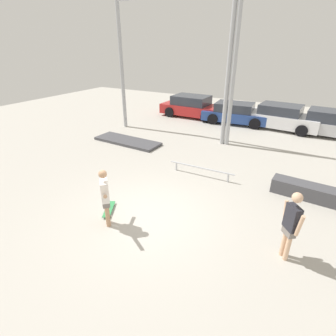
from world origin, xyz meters
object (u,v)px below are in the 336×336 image
object	(u,v)px
skateboard	(109,209)
manual_pad	(127,141)
parked_car_blue	(236,113)
parked_car_silver	(334,124)
grind_rail	(201,169)
parked_car_red	(193,107)
parked_car_white	(281,117)
grind_box	(316,193)
bystander	(291,223)
skateboarder	(105,195)

from	to	relation	value
skateboard	manual_pad	size ratio (longest dim) A/B	0.24
parked_car_blue	parked_car_silver	xyz separation A→B (m)	(5.16, 0.04, 0.04)
grind_rail	parked_car_red	distance (m)	8.78
parked_car_red	parked_car_white	world-z (taller)	parked_car_red
skateboard	parked_car_red	bearing A→B (deg)	164.49
grind_box	bystander	bearing A→B (deg)	-99.34
parked_car_blue	parked_car_silver	distance (m)	5.16
grind_rail	parked_car_blue	xyz separation A→B (m)	(-0.95, 7.65, 0.31)
manual_pad	parked_car_red	world-z (taller)	parked_car_red
skateboarder	manual_pad	world-z (taller)	skateboarder
grind_rail	parked_car_white	world-z (taller)	parked_car_white
skateboard	parked_car_red	distance (m)	11.54
grind_box	parked_car_red	bearing A→B (deg)	135.14
manual_pad	parked_car_silver	distance (m)	10.73
manual_pad	grind_rail	xyz separation A→B (m)	(4.60, -1.58, 0.22)
parked_car_red	parked_car_silver	bearing A→B (deg)	0.07
parked_car_red	skateboard	bearing A→B (deg)	-76.52
grind_rail	bystander	world-z (taller)	bystander
parked_car_white	bystander	size ratio (longest dim) A/B	2.40
grind_box	grind_rail	distance (m)	3.76
parked_car_red	grind_rail	bearing A→B (deg)	-62.23
grind_rail	parked_car_red	bearing A→B (deg)	116.58
grind_box	manual_pad	size ratio (longest dim) A/B	0.76
parked_car_white	parked_car_red	bearing A→B (deg)	-175.77
skateboard	grind_rail	size ratio (longest dim) A/B	0.33
manual_pad	grind_rail	distance (m)	4.87
skateboarder	parked_car_red	xyz separation A→B (m)	(-2.85, 11.74, -0.25)
parked_car_red	bystander	bearing A→B (deg)	-55.03
parked_car_blue	grind_box	bearing A→B (deg)	-62.31
parked_car_silver	bystander	distance (m)	10.61
parked_car_blue	skateboard	bearing A→B (deg)	-97.28
skateboard	parked_car_white	size ratio (longest dim) A/B	0.20
grind_box	manual_pad	bearing A→B (deg)	170.61
skateboard	manual_pad	world-z (taller)	manual_pad
manual_pad	parked_car_blue	size ratio (longest dim) A/B	0.84
grind_box	grind_rail	xyz separation A→B (m)	(-3.75, -0.20, 0.05)
parked_car_red	parked_car_blue	distance (m)	2.98
skateboard	bystander	bearing A→B (deg)	68.76
manual_pad	parked_car_blue	distance (m)	7.10
parked_car_blue	parked_car_white	size ratio (longest dim) A/B	1.00
skateboard	skateboarder	bearing A→B (deg)	11.44
skateboard	parked_car_blue	bearing A→B (deg)	149.52
bystander	parked_car_silver	bearing A→B (deg)	-44.46
skateboarder	parked_car_blue	bearing A→B (deg)	134.59
parked_car_blue	parked_car_silver	bearing A→B (deg)	-4.20
parked_car_blue	bystander	bearing A→B (deg)	-72.85
skateboarder	grind_rail	world-z (taller)	skateboarder
grind_rail	parked_car_blue	world-z (taller)	parked_car_blue
grind_box	parked_car_silver	world-z (taller)	parked_car_silver
skateboard	parked_car_silver	bearing A→B (deg)	125.10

